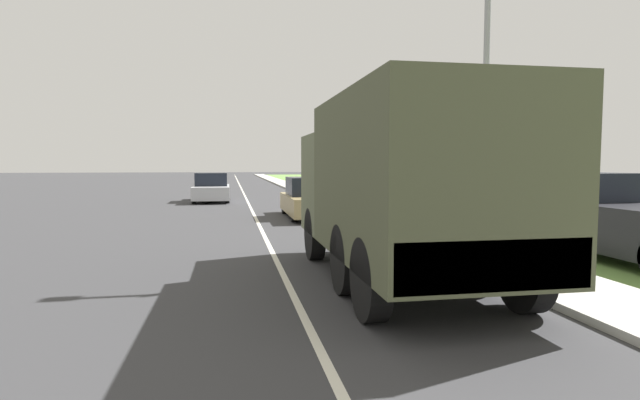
# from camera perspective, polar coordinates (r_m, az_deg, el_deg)

# --- Properties ---
(ground_plane) EXTENTS (180.00, 180.00, 0.00)m
(ground_plane) POSITION_cam_1_polar(r_m,az_deg,el_deg) (35.60, -8.71, 0.74)
(ground_plane) COLOR #38383A
(lane_centre_stripe) EXTENTS (0.12, 120.00, 0.00)m
(lane_centre_stripe) POSITION_cam_1_polar(r_m,az_deg,el_deg) (35.60, -8.71, 0.75)
(lane_centre_stripe) COLOR silver
(lane_centre_stripe) RESTS_ON ground
(sidewalk_right) EXTENTS (1.80, 120.00, 0.12)m
(sidewalk_right) POSITION_cam_1_polar(r_m,az_deg,el_deg) (36.00, -1.53, 0.92)
(sidewalk_right) COLOR beige
(sidewalk_right) RESTS_ON ground
(grass_strip_right) EXTENTS (7.00, 120.00, 0.02)m
(grass_strip_right) POSITION_cam_1_polar(r_m,az_deg,el_deg) (36.93, 5.23, 0.91)
(grass_strip_right) COLOR #6B9347
(grass_strip_right) RESTS_ON ground
(military_truck) EXTENTS (2.56, 6.61, 3.19)m
(military_truck) POSITION_cam_1_polar(r_m,az_deg,el_deg) (8.79, 9.34, 1.93)
(military_truck) COLOR #545B3D
(military_truck) RESTS_ON ground
(car_nearest_ahead) EXTENTS (1.74, 4.80, 1.57)m
(car_nearest_ahead) POSITION_cam_1_polar(r_m,az_deg,el_deg) (19.54, -1.36, 0.08)
(car_nearest_ahead) COLOR tan
(car_nearest_ahead) RESTS_ON ground
(car_second_ahead) EXTENTS (1.95, 4.58, 1.59)m
(car_second_ahead) POSITION_cam_1_polar(r_m,az_deg,el_deg) (28.43, -12.29, 1.29)
(car_second_ahead) COLOR #B7BABF
(car_second_ahead) RESTS_ON ground
(pickup_truck) EXTENTS (1.90, 5.22, 1.86)m
(pickup_truck) POSITION_cam_1_polar(r_m,az_deg,el_deg) (12.79, 30.71, -1.88)
(pickup_truck) COLOR black
(pickup_truck) RESTS_ON grass_strip_right
(lamp_post) EXTENTS (1.69, 0.24, 7.92)m
(lamp_post) POSITION_cam_1_polar(r_m,az_deg,el_deg) (12.22, 17.72, 16.59)
(lamp_post) COLOR gray
(lamp_post) RESTS_ON sidewalk_right
(utility_box) EXTENTS (0.55, 0.45, 0.70)m
(utility_box) POSITION_cam_1_polar(r_m,az_deg,el_deg) (12.77, 24.10, -3.98)
(utility_box) COLOR #3D7042
(utility_box) RESTS_ON grass_strip_right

